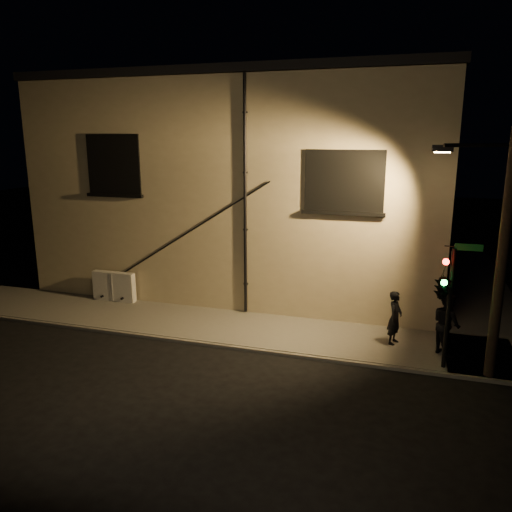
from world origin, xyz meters
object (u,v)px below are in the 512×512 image
(utility_cabinet, at_px, (114,286))
(streetlamp_pole, at_px, (498,250))
(traffic_signal, at_px, (443,286))
(pedestrian_b, at_px, (447,324))
(pedestrian_a, at_px, (395,318))

(utility_cabinet, bearing_deg, streetlamp_pole, -10.79)
(utility_cabinet, height_order, traffic_signal, traffic_signal)
(utility_cabinet, height_order, pedestrian_b, pedestrian_b)
(utility_cabinet, height_order, pedestrian_a, pedestrian_a)
(pedestrian_b, bearing_deg, streetlamp_pole, -165.94)
(utility_cabinet, xyz_separation_m, traffic_signal, (11.86, -2.51, 1.81))
(pedestrian_b, bearing_deg, utility_cabinet, 54.54)
(pedestrian_a, distance_m, traffic_signal, 2.42)
(pedestrian_b, height_order, traffic_signal, traffic_signal)
(utility_cabinet, xyz_separation_m, pedestrian_a, (10.66, -1.10, 0.26))
(utility_cabinet, bearing_deg, pedestrian_a, -5.87)
(utility_cabinet, relative_size, streetlamp_pole, 0.26)
(traffic_signal, bearing_deg, pedestrian_b, 76.00)
(pedestrian_a, xyz_separation_m, streetlamp_pole, (2.44, -1.40, 2.61))
(traffic_signal, xyz_separation_m, streetlamp_pole, (1.23, 0.02, 1.06))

